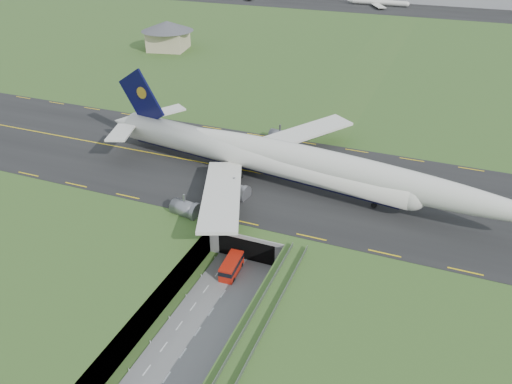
% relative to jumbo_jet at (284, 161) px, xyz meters
% --- Properties ---
extents(ground, '(900.00, 900.00, 0.00)m').
position_rel_jumbo_jet_xyz_m(ground, '(0.11, -30.35, -11.89)').
color(ground, '#335723').
rests_on(ground, ground).
extents(airfield_deck, '(800.00, 800.00, 6.00)m').
position_rel_jumbo_jet_xyz_m(airfield_deck, '(0.11, -30.35, -8.89)').
color(airfield_deck, gray).
rests_on(airfield_deck, ground).
extents(trench_road, '(12.00, 75.00, 0.20)m').
position_rel_jumbo_jet_xyz_m(trench_road, '(0.11, -37.85, -11.79)').
color(trench_road, slate).
rests_on(trench_road, ground).
extents(taxiway, '(800.00, 44.00, 0.18)m').
position_rel_jumbo_jet_xyz_m(taxiway, '(0.11, 2.65, -5.80)').
color(taxiway, black).
rests_on(taxiway, airfield_deck).
extents(tunnel_portal, '(17.00, 22.30, 6.00)m').
position_rel_jumbo_jet_xyz_m(tunnel_portal, '(0.11, -13.64, -8.56)').
color(tunnel_portal, gray).
rests_on(tunnel_portal, ground).
extents(guideway, '(3.00, 53.00, 7.05)m').
position_rel_jumbo_jet_xyz_m(guideway, '(11.11, -49.46, -6.57)').
color(guideway, '#A8A8A3').
rests_on(guideway, ground).
extents(jumbo_jet, '(105.44, 65.33, 21.81)m').
position_rel_jumbo_jet_xyz_m(jumbo_jet, '(0.00, 0.00, 0.00)').
color(jumbo_jet, silver).
rests_on(jumbo_jet, ground).
extents(shuttle_tram, '(3.23, 7.40, 2.96)m').
position_rel_jumbo_jet_xyz_m(shuttle_tram, '(-0.98, -27.10, -10.26)').
color(shuttle_tram, '#B51A0C').
rests_on(shuttle_tram, ground).
extents(service_building, '(26.75, 26.75, 12.38)m').
position_rel_jumbo_jet_xyz_m(service_building, '(-87.51, 97.71, 1.44)').
color(service_building, '#C1B08B').
rests_on(service_building, ground).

